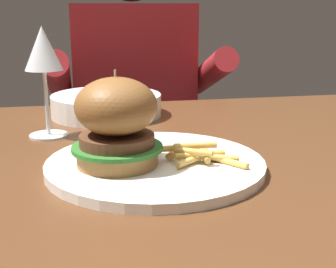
{
  "coord_description": "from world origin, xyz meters",
  "views": [
    {
      "loc": [
        -0.11,
        -0.72,
        0.97
      ],
      "look_at": [
        0.02,
        -0.05,
        0.78
      ],
      "focal_mm": 50.0,
      "sensor_mm": 36.0,
      "label": 1
    }
  ],
  "objects_px": {
    "main_plate": "(159,164)",
    "burger_sandwich": "(116,122)",
    "wine_glass": "(43,54)",
    "soup_bowl": "(106,104)",
    "diner_person": "(134,140)"
  },
  "relations": [
    {
      "from": "burger_sandwich",
      "to": "soup_bowl",
      "type": "height_order",
      "value": "burger_sandwich"
    },
    {
      "from": "wine_glass",
      "to": "main_plate",
      "type": "bearing_deg",
      "value": -52.42
    },
    {
      "from": "wine_glass",
      "to": "soup_bowl",
      "type": "xyz_separation_m",
      "value": [
        0.12,
        0.15,
        -0.12
      ]
    },
    {
      "from": "main_plate",
      "to": "burger_sandwich",
      "type": "bearing_deg",
      "value": -171.58
    },
    {
      "from": "burger_sandwich",
      "to": "diner_person",
      "type": "bearing_deg",
      "value": 81.4
    },
    {
      "from": "burger_sandwich",
      "to": "wine_glass",
      "type": "relative_size",
      "value": 0.68
    },
    {
      "from": "burger_sandwich",
      "to": "soup_bowl",
      "type": "distance_m",
      "value": 0.38
    },
    {
      "from": "main_plate",
      "to": "wine_glass",
      "type": "height_order",
      "value": "wine_glass"
    },
    {
      "from": "wine_glass",
      "to": "diner_person",
      "type": "distance_m",
      "value": 0.69
    },
    {
      "from": "wine_glass",
      "to": "diner_person",
      "type": "xyz_separation_m",
      "value": [
        0.23,
        0.56,
        -0.33
      ]
    },
    {
      "from": "burger_sandwich",
      "to": "diner_person",
      "type": "xyz_separation_m",
      "value": [
        0.12,
        0.79,
        -0.25
      ]
    },
    {
      "from": "soup_bowl",
      "to": "diner_person",
      "type": "xyz_separation_m",
      "value": [
        0.11,
        0.41,
        -0.2
      ]
    },
    {
      "from": "burger_sandwich",
      "to": "wine_glass",
      "type": "xyz_separation_m",
      "value": [
        -0.11,
        0.23,
        0.07
      ]
    },
    {
      "from": "diner_person",
      "to": "wine_glass",
      "type": "bearing_deg",
      "value": -111.84
    },
    {
      "from": "main_plate",
      "to": "wine_glass",
      "type": "distance_m",
      "value": 0.31
    }
  ]
}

